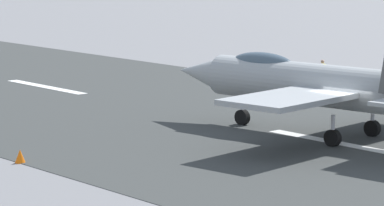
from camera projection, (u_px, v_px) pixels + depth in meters
The scene contains 5 objects.
ground_plane at pixel (347, 145), 46.44m from camera, with size 400.00×400.00×0.00m, color slate.
runway_strip at pixel (348, 145), 46.42m from camera, with size 240.00×26.00×0.02m.
fighter_jet at pixel (320, 84), 48.13m from camera, with size 16.49×13.63×5.64m.
crew_person at pixel (322, 74), 64.20m from camera, with size 0.40×0.67×1.74m.
marker_cone_mid at pixel (20, 156), 42.72m from camera, with size 0.44×0.44×0.55m, color orange.
Camera 1 is at (-30.25, 34.81, 8.93)m, focal length 98.84 mm.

